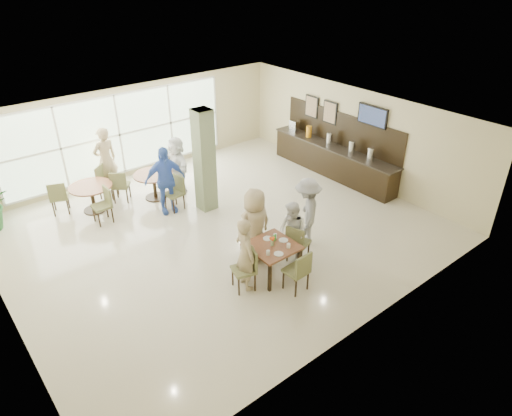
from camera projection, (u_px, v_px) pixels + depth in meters
ground at (220, 230)px, 11.65m from camera, size 10.00×10.00×0.00m
room_shell at (218, 169)px, 10.81m from camera, size 10.00×10.00×10.00m
window_bank at (119, 135)px, 13.70m from camera, size 7.00×0.04×7.00m
column at (204, 161)px, 11.99m from camera, size 0.45×0.45×2.80m
main_table at (272, 249)px, 9.76m from camera, size 0.99×0.99×0.75m
round_table_left at (91, 191)px, 12.25m from camera, size 1.14×1.14×0.75m
round_table_right at (154, 180)px, 12.90m from camera, size 1.11×1.11×0.75m
chairs_main_table at (273, 255)px, 9.87m from camera, size 2.15×1.93×0.95m
chairs_table_left at (90, 195)px, 12.32m from camera, size 1.99×1.80×0.95m
chairs_table_right at (156, 183)px, 12.94m from camera, size 2.23×1.95×0.95m
tabletop_clutter at (275, 243)px, 9.69m from camera, size 0.74×0.79×0.21m
buffet_counter at (333, 158)px, 14.30m from camera, size 0.64×4.70×1.95m
wall_tv at (372, 116)px, 12.90m from camera, size 0.06×1.00×0.58m
framed_art_a at (330, 113)px, 14.13m from camera, size 0.05×0.55×0.70m
framed_art_b at (312, 107)px, 14.67m from camera, size 0.05×0.55×0.70m
teen_left at (246, 254)px, 9.33m from camera, size 0.51×0.67×1.63m
teen_far at (255, 226)px, 10.15m from camera, size 0.87×0.47×1.78m
teen_right at (292, 233)px, 10.17m from camera, size 0.56×0.72×1.47m
teen_standing at (307, 212)px, 10.77m from camera, size 1.21×1.22×1.69m
adult_a at (165, 180)px, 12.04m from camera, size 1.20×0.84×1.87m
adult_b at (177, 165)px, 13.18m from camera, size 0.73×1.56×1.66m
adult_standing at (106, 160)px, 13.11m from camera, size 0.77×0.56×1.95m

